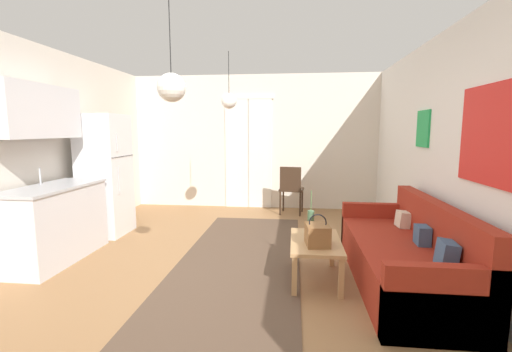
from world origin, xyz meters
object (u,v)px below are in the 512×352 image
(accent_chair, at_px, (291,187))
(pendant_lamp_far, at_px, (229,101))
(couch, at_px, (408,258))
(coffee_table, at_px, (315,246))
(handbag, at_px, (317,235))
(pendant_lamp_near, at_px, (171,87))
(bamboo_vase, at_px, (311,222))
(refrigerator, at_px, (105,175))

(accent_chair, xyz_separation_m, pendant_lamp_far, (-0.86, -1.44, 1.43))
(couch, bearing_deg, accent_chair, 113.30)
(coffee_table, bearing_deg, pendant_lamp_far, 130.41)
(handbag, relative_size, pendant_lamp_near, 0.37)
(pendant_lamp_near, bearing_deg, accent_chair, 74.57)
(couch, bearing_deg, pendant_lamp_near, -162.25)
(couch, distance_m, pendant_lamp_far, 2.96)
(handbag, bearing_deg, couch, 10.12)
(bamboo_vase, bearing_deg, refrigerator, 160.08)
(bamboo_vase, height_order, handbag, bamboo_vase)
(bamboo_vase, relative_size, pendant_lamp_far, 0.62)
(couch, xyz_separation_m, refrigerator, (-3.90, 1.28, 0.61))
(pendant_lamp_far, bearing_deg, couch, -32.87)
(coffee_table, relative_size, pendant_lamp_far, 1.11)
(bamboo_vase, relative_size, refrigerator, 0.27)
(bamboo_vase, bearing_deg, couch, -12.42)
(coffee_table, height_order, handbag, handbag)
(refrigerator, bearing_deg, pendant_lamp_far, 1.54)
(coffee_table, height_order, pendant_lamp_near, pendant_lamp_near)
(handbag, bearing_deg, accent_chair, 95.53)
(handbag, distance_m, pendant_lamp_near, 1.91)
(coffee_table, bearing_deg, pendant_lamp_near, -151.21)
(pendant_lamp_far, bearing_deg, pendant_lamp_near, -92.64)
(coffee_table, bearing_deg, accent_chair, 95.71)
(coffee_table, xyz_separation_m, handbag, (0.01, -0.15, 0.17))
(refrigerator, relative_size, pendant_lamp_far, 2.28)
(pendant_lamp_near, bearing_deg, handbag, 22.99)
(couch, relative_size, accent_chair, 2.46)
(bamboo_vase, bearing_deg, pendant_lamp_near, -142.94)
(pendant_lamp_far, bearing_deg, refrigerator, -178.46)
(coffee_table, xyz_separation_m, pendant_lamp_near, (-1.23, -0.68, 1.52))
(couch, bearing_deg, refrigerator, 161.86)
(handbag, xyz_separation_m, accent_chair, (-0.28, 2.93, -0.02))
(accent_chair, bearing_deg, refrigerator, 36.29)
(bamboo_vase, xyz_separation_m, refrigerator, (-2.94, 1.07, 0.33))
(pendant_lamp_far, bearing_deg, handbag, -52.45)
(handbag, bearing_deg, pendant_lamp_far, 127.55)
(couch, xyz_separation_m, pendant_lamp_far, (-2.05, 1.33, 1.67))
(handbag, distance_m, accent_chair, 2.94)
(bamboo_vase, xyz_separation_m, handbag, (0.05, -0.37, -0.02))
(couch, height_order, accent_chair, accent_chair)
(coffee_table, height_order, pendant_lamp_far, pendant_lamp_far)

